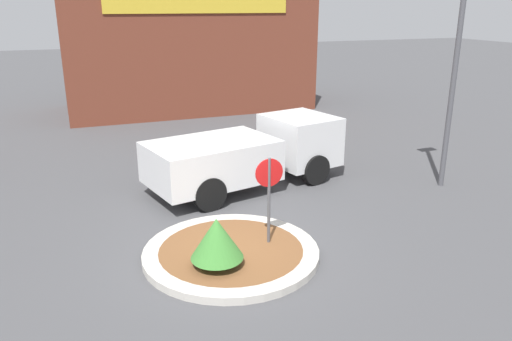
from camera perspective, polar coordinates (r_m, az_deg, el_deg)
name	(u,v)px	position (r m, az deg, el deg)	size (l,w,h in m)	color
ground_plane	(231,256)	(11.48, -2.86, -9.73)	(120.00, 120.00, 0.00)	#474749
traffic_island	(231,253)	(11.44, -2.86, -9.35)	(3.97, 3.97, 0.18)	#BCB7AD
stop_sign	(269,188)	(11.17, 1.50, -1.96)	(0.65, 0.07, 2.22)	#4C4C51
island_shrub	(217,238)	(10.49, -4.52, -7.73)	(1.12, 1.12, 1.07)	brown
utility_truck	(249,153)	(15.37, -0.83, 2.03)	(6.46, 3.55, 1.98)	silver
storefront_building	(186,49)	(27.72, -7.96, 13.58)	(12.61, 6.07, 6.27)	brown
light_pole	(456,59)	(15.95, 21.90, 11.69)	(0.70, 0.30, 6.67)	#4C4C51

